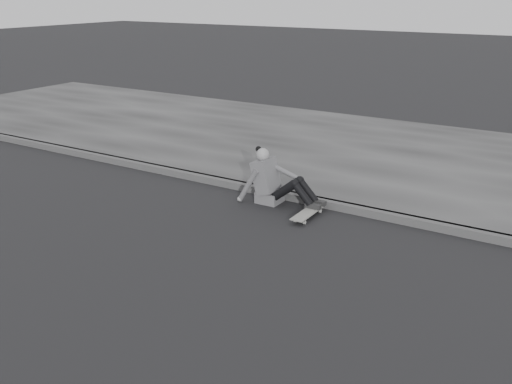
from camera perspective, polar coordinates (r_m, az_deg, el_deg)
ground at (r=7.00m, az=-4.99°, el=-7.42°), size 80.00×80.00×0.00m
curb at (r=8.99m, az=4.76°, el=-0.67°), size 24.00×0.16×0.12m
sidewalk at (r=11.64m, az=11.54°, el=3.77°), size 24.00×6.00×0.12m
skateboard at (r=8.41m, az=5.23°, el=-2.08°), size 0.20×0.78×0.09m
seated_woman at (r=8.84m, az=1.74°, el=1.09°), size 1.38×0.46×0.88m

